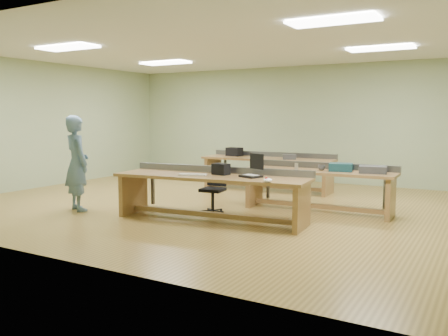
{
  "coord_description": "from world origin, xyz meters",
  "views": [
    {
      "loc": [
        4.46,
        -7.82,
        1.73
      ],
      "look_at": [
        0.32,
        -0.6,
        0.8
      ],
      "focal_mm": 38.0,
      "sensor_mm": 36.0,
      "label": 1
    }
  ],
  "objects_px": {
    "workbench_back": "(268,166)",
    "camera_bag": "(221,169)",
    "parts_bin_teal": "(341,167)",
    "workbench_front": "(212,186)",
    "parts_bin_grey": "(373,170)",
    "workbench_mid": "(319,181)",
    "laptop_base": "(251,176)",
    "person": "(77,163)",
    "mug": "(322,168)",
    "task_chair": "(214,196)",
    "drinks_can": "(296,166)"
  },
  "relations": [
    {
      "from": "workbench_back",
      "to": "camera_bag",
      "type": "height_order",
      "value": "camera_bag"
    },
    {
      "from": "camera_bag",
      "to": "parts_bin_teal",
      "type": "height_order",
      "value": "camera_bag"
    },
    {
      "from": "workbench_front",
      "to": "parts_bin_grey",
      "type": "xyz_separation_m",
      "value": [
        2.23,
        1.57,
        0.25
      ]
    },
    {
      "from": "workbench_mid",
      "to": "parts_bin_teal",
      "type": "relative_size",
      "value": 6.86
    },
    {
      "from": "camera_bag",
      "to": "workbench_back",
      "type": "bearing_deg",
      "value": 111.46
    },
    {
      "from": "workbench_mid",
      "to": "parts_bin_teal",
      "type": "bearing_deg",
      "value": 1.41
    },
    {
      "from": "workbench_back",
      "to": "laptop_base",
      "type": "height_order",
      "value": "workbench_back"
    },
    {
      "from": "camera_bag",
      "to": "parts_bin_teal",
      "type": "distance_m",
      "value": 2.16
    },
    {
      "from": "person",
      "to": "mug",
      "type": "xyz_separation_m",
      "value": [
        3.89,
        2.06,
        -0.06
      ]
    },
    {
      "from": "camera_bag",
      "to": "laptop_base",
      "type": "bearing_deg",
      "value": 5.97
    },
    {
      "from": "camera_bag",
      "to": "mug",
      "type": "xyz_separation_m",
      "value": [
        1.25,
        1.42,
        -0.04
      ]
    },
    {
      "from": "workbench_mid",
      "to": "parts_bin_grey",
      "type": "distance_m",
      "value": 0.98
    },
    {
      "from": "parts_bin_teal",
      "to": "workbench_mid",
      "type": "bearing_deg",
      "value": -177.09
    },
    {
      "from": "workbench_back",
      "to": "camera_bag",
      "type": "relative_size",
      "value": 11.38
    },
    {
      "from": "task_chair",
      "to": "workbench_mid",
      "type": "bearing_deg",
      "value": 26.38
    },
    {
      "from": "task_chair",
      "to": "mug",
      "type": "bearing_deg",
      "value": 24.37
    },
    {
      "from": "task_chair",
      "to": "laptop_base",
      "type": "bearing_deg",
      "value": -32.6
    },
    {
      "from": "laptop_base",
      "to": "parts_bin_teal",
      "type": "bearing_deg",
      "value": 78.32
    },
    {
      "from": "task_chair",
      "to": "parts_bin_grey",
      "type": "bearing_deg",
      "value": 15.22
    },
    {
      "from": "parts_bin_teal",
      "to": "parts_bin_grey",
      "type": "xyz_separation_m",
      "value": [
        0.55,
        -0.03,
        -0.01
      ]
    },
    {
      "from": "workbench_back",
      "to": "mug",
      "type": "bearing_deg",
      "value": -46.46
    },
    {
      "from": "workbench_mid",
      "to": "workbench_back",
      "type": "relative_size",
      "value": 0.88
    },
    {
      "from": "workbench_front",
      "to": "drinks_can",
      "type": "bearing_deg",
      "value": 51.4
    },
    {
      "from": "workbench_front",
      "to": "person",
      "type": "xyz_separation_m",
      "value": [
        -2.54,
        -0.52,
        0.3
      ]
    },
    {
      "from": "person",
      "to": "drinks_can",
      "type": "relative_size",
      "value": 14.6
    },
    {
      "from": "workbench_back",
      "to": "person",
      "type": "distance_m",
      "value": 4.39
    },
    {
      "from": "workbench_front",
      "to": "camera_bag",
      "type": "distance_m",
      "value": 0.32
    },
    {
      "from": "laptop_base",
      "to": "drinks_can",
      "type": "height_order",
      "value": "drinks_can"
    },
    {
      "from": "task_chair",
      "to": "parts_bin_teal",
      "type": "relative_size",
      "value": 2.04
    },
    {
      "from": "task_chair",
      "to": "parts_bin_teal",
      "type": "height_order",
      "value": "parts_bin_teal"
    },
    {
      "from": "workbench_back",
      "to": "mug",
      "type": "relative_size",
      "value": 25.01
    },
    {
      "from": "person",
      "to": "workbench_front",
      "type": "bearing_deg",
      "value": -145.23
    },
    {
      "from": "camera_bag",
      "to": "parts_bin_teal",
      "type": "relative_size",
      "value": 0.68
    },
    {
      "from": "person",
      "to": "parts_bin_teal",
      "type": "bearing_deg",
      "value": -130.07
    },
    {
      "from": "laptop_base",
      "to": "camera_bag",
      "type": "distance_m",
      "value": 0.58
    },
    {
      "from": "workbench_front",
      "to": "workbench_back",
      "type": "distance_m",
      "value": 3.42
    },
    {
      "from": "workbench_back",
      "to": "parts_bin_grey",
      "type": "height_order",
      "value": "parts_bin_grey"
    },
    {
      "from": "workbench_front",
      "to": "drinks_can",
      "type": "relative_size",
      "value": 28.09
    },
    {
      "from": "workbench_back",
      "to": "task_chair",
      "type": "xyz_separation_m",
      "value": [
        0.24,
        -2.84,
        -0.27
      ]
    },
    {
      "from": "person",
      "to": "parts_bin_teal",
      "type": "height_order",
      "value": "person"
    },
    {
      "from": "mug",
      "to": "drinks_can",
      "type": "height_order",
      "value": "drinks_can"
    },
    {
      "from": "laptop_base",
      "to": "workbench_mid",
      "type": "bearing_deg",
      "value": 89.53
    },
    {
      "from": "mug",
      "to": "camera_bag",
      "type": "bearing_deg",
      "value": -131.25
    },
    {
      "from": "parts_bin_grey",
      "to": "parts_bin_teal",
      "type": "bearing_deg",
      "value": 177.32
    },
    {
      "from": "parts_bin_teal",
      "to": "task_chair",
      "type": "bearing_deg",
      "value": -151.46
    },
    {
      "from": "mug",
      "to": "workbench_back",
      "type": "bearing_deg",
      "value": 135.72
    },
    {
      "from": "task_chair",
      "to": "parts_bin_grey",
      "type": "distance_m",
      "value": 2.77
    },
    {
      "from": "laptop_base",
      "to": "mug",
      "type": "xyz_separation_m",
      "value": [
        0.67,
        1.47,
        0.03
      ]
    },
    {
      "from": "task_chair",
      "to": "drinks_can",
      "type": "bearing_deg",
      "value": 28.88
    },
    {
      "from": "workbench_mid",
      "to": "drinks_can",
      "type": "distance_m",
      "value": 0.48
    }
  ]
}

